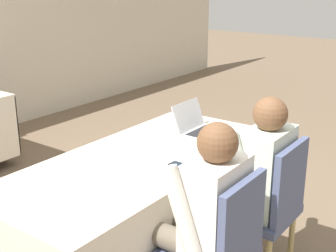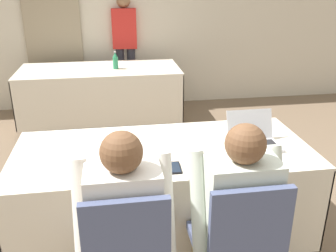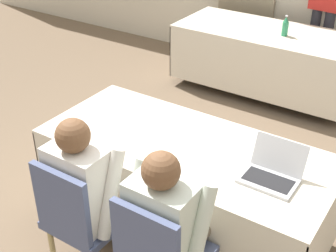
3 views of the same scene
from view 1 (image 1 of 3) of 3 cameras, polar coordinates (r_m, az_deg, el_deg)
name	(u,v)px [view 1 (image 1 of 3)]	position (r m, az deg, el deg)	size (l,w,h in m)	color
conference_table_near	(141,182)	(3.02, -3.34, -6.81)	(2.00, 0.88, 0.74)	beige
laptop	(200,127)	(3.38, 3.88, -0.18)	(0.33, 0.29, 0.21)	#B7B7BC
cell_phone	(181,166)	(2.81, 1.58, -4.87)	(0.08, 0.15, 0.01)	black
paper_beside_laptop	(151,147)	(3.11, -2.11, -2.63)	(0.32, 0.36, 0.00)	white
chair_near_left	(218,249)	(2.46, 6.16, -14.68)	(0.44, 0.44, 0.92)	tan
chair_near_right	(268,205)	(2.91, 12.09, -9.39)	(0.44, 0.44, 0.92)	tan
person_checkered_shirt	(202,215)	(2.42, 4.13, -10.76)	(0.50, 0.52, 1.18)	#665B4C
person_white_shirt	(254,176)	(2.88, 10.41, -6.07)	(0.50, 0.52, 1.18)	#665B4C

